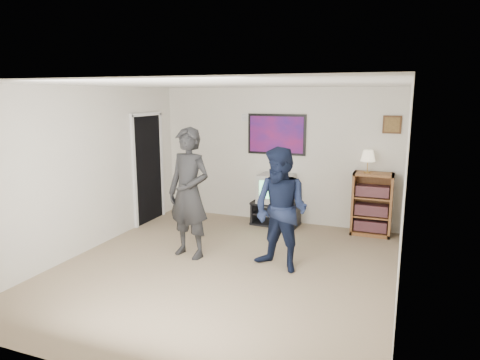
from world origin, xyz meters
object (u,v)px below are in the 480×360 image
Objects in this scene: bookshelf at (372,204)px; person_short at (281,210)px; crt_television at (276,188)px; media_stand at (276,213)px; person_tall at (189,193)px.

person_short is at bearing -117.48° from bookshelf.
crt_television is 0.36× the size of person_short.
media_stand is 2.16m from person_short.
bookshelf is at bearing 5.13° from media_stand.
person_tall reaches higher than crt_television.
crt_television is 1.70m from bookshelf.
person_short is at bearing -69.43° from crt_television.
bookshelf reaches higher than media_stand.
person_short is at bearing -68.39° from media_stand.
person_short is (0.64, -1.96, 0.16)m from crt_television.
bookshelf is at bearing 50.69° from person_tall.
person_tall is at bearing -161.59° from person_short.
crt_television is 2.07m from person_short.
person_short reaches higher than crt_television.
crt_television is 0.32× the size of person_tall.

